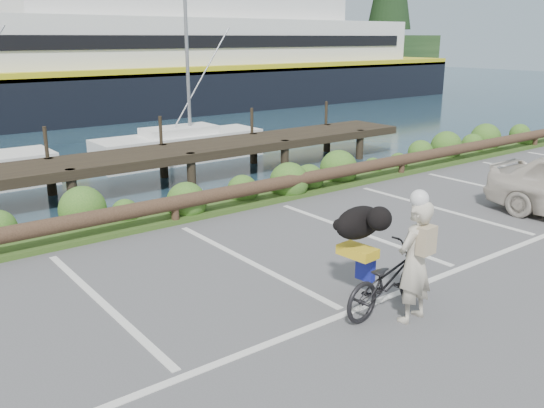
# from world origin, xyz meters

# --- Properties ---
(ground) EXTENTS (72.00, 72.00, 0.00)m
(ground) POSITION_xyz_m (0.00, 0.00, 0.00)
(ground) COLOR #4E4E50
(vegetation_strip) EXTENTS (34.00, 1.60, 0.10)m
(vegetation_strip) POSITION_xyz_m (0.00, 5.30, 0.05)
(vegetation_strip) COLOR #3D5B21
(vegetation_strip) RESTS_ON ground
(log_rail) EXTENTS (32.00, 0.30, 0.60)m
(log_rail) POSITION_xyz_m (0.00, 4.60, 0.00)
(log_rail) COLOR #443021
(log_rail) RESTS_ON ground
(bicycle) EXTENTS (1.78, 0.76, 0.91)m
(bicycle) POSITION_xyz_m (0.51, -0.65, 0.46)
(bicycle) COLOR black
(bicycle) RESTS_ON ground
(cyclist) EXTENTS (0.65, 0.46, 1.68)m
(cyclist) POSITION_xyz_m (0.55, -1.05, 0.84)
(cyclist) COLOR beige
(cyclist) RESTS_ON ground
(dog) EXTENTS (0.47, 0.86, 0.48)m
(dog) POSITION_xyz_m (0.46, -0.09, 1.15)
(dog) COLOR black
(dog) RESTS_ON bicycle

